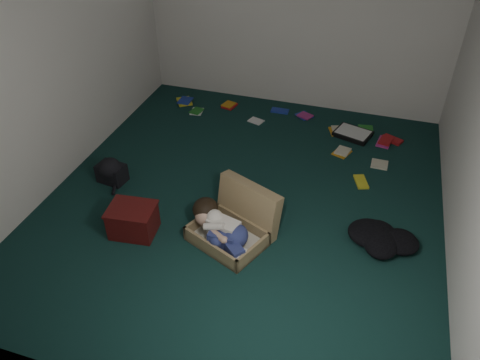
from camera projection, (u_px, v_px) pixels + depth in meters
The scene contains 11 objects.
floor at pixel (244, 198), 4.93m from camera, with size 4.50×4.50×0.00m, color #102F2C.
wall_back at pixel (297, 10), 5.86m from camera, with size 4.50×4.50×0.00m, color silver.
wall_front at pixel (120, 266), 2.43m from camera, with size 4.50×4.50×0.00m, color silver.
wall_left at pixel (52, 58), 4.62m from camera, with size 4.50×4.50×0.00m, color silver.
suitcase at pixel (236, 223), 4.40m from camera, with size 0.88×0.87×0.49m.
person at pixel (220, 227), 4.30m from camera, with size 0.64×0.55×0.31m.
maroon_bin at pixel (133, 220), 4.43m from camera, with size 0.47×0.39×0.30m.
backpack at pixel (112, 172), 5.11m from camera, with size 0.37×0.30×0.22m, color black, non-canonical shape.
clothing_pile at pixel (385, 241), 4.32m from camera, with size 0.48×0.39×0.15m, color black, non-canonical shape.
paper_tray at pixel (353, 134), 5.91m from camera, with size 0.51×0.44×0.06m.
book_scatter at pixel (304, 130), 6.03m from camera, with size 3.09×1.55×0.02m.
Camera 1 is at (1.10, -3.66, 3.13)m, focal length 35.00 mm.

